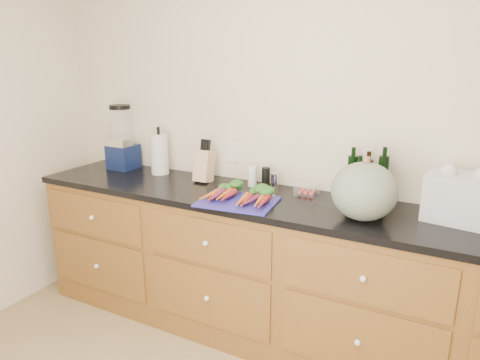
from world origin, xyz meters
The scene contains 15 objects.
wall_back centered at (0.00, 1.62, 1.30)m, with size 4.10×0.05×2.60m, color beige.
cabinets centered at (0.00, 1.30, 0.45)m, with size 3.60×0.64×0.90m.
countertop centered at (0.00, 1.30, 0.92)m, with size 3.64×0.62×0.04m, color black.
cutting_board centered at (-0.32, 1.14, 0.95)m, with size 0.44×0.33×0.01m, color navy.
carrots centered at (-0.32, 1.19, 0.98)m, with size 0.41×0.31×0.06m.
squash centered at (0.38, 1.21, 1.09)m, with size 0.34×0.34×0.30m, color #5D6B59.
blender_appliance centered at (-1.48, 1.46, 1.15)m, with size 0.19×0.19×0.48m.
paper_towel centered at (-1.13, 1.46, 1.08)m, with size 0.13×0.13×0.29m, color silver.
knife_block centered at (-0.74, 1.44, 1.05)m, with size 0.11×0.11×0.21m, color tan.
grinder_salt centered at (-0.39, 1.48, 1.01)m, with size 0.06×0.06×0.13m, color white.
grinder_pepper centered at (-0.30, 1.48, 1.01)m, with size 0.05×0.05×0.14m, color black.
canister_chrome centered at (-0.24, 1.48, 0.99)m, with size 0.05×0.05×0.11m, color white.
tomato_box centered at (-0.02, 1.47, 0.97)m, with size 0.13×0.11×0.06m, color white.
bottles centered at (0.32, 1.51, 1.07)m, with size 0.23×0.12×0.28m.
grocery_bag centered at (0.83, 1.42, 1.06)m, with size 0.33×0.26×0.24m, color silver, non-canonical shape.
Camera 1 is at (0.78, -0.95, 1.75)m, focal length 32.00 mm.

